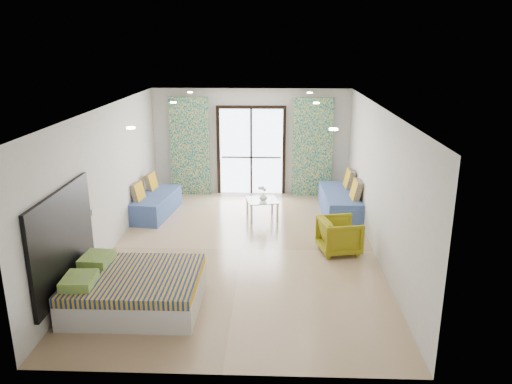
{
  "coord_description": "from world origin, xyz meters",
  "views": [
    {
      "loc": [
        0.6,
        -8.8,
        3.83
      ],
      "look_at": [
        0.26,
        0.01,
        1.15
      ],
      "focal_mm": 35.0,
      "sensor_mm": 36.0,
      "label": 1
    }
  ],
  "objects_px": {
    "daybed_left": "(155,203)",
    "coffee_table": "(262,202)",
    "daybed_right": "(341,202)",
    "armchair": "(339,234)",
    "bed": "(134,289)"
  },
  "relations": [
    {
      "from": "coffee_table",
      "to": "daybed_left",
      "type": "bearing_deg",
      "value": 176.45
    },
    {
      "from": "daybed_right",
      "to": "armchair",
      "type": "distance_m",
      "value": 2.15
    },
    {
      "from": "daybed_right",
      "to": "coffee_table",
      "type": "xyz_separation_m",
      "value": [
        -1.78,
        -0.3,
        0.1
      ]
    },
    {
      "from": "armchair",
      "to": "coffee_table",
      "type": "bearing_deg",
      "value": 27.35
    },
    {
      "from": "bed",
      "to": "daybed_left",
      "type": "height_order",
      "value": "daybed_left"
    },
    {
      "from": "bed",
      "to": "armchair",
      "type": "relative_size",
      "value": 2.6
    },
    {
      "from": "daybed_left",
      "to": "coffee_table",
      "type": "bearing_deg",
      "value": 3.52
    },
    {
      "from": "daybed_left",
      "to": "daybed_right",
      "type": "xyz_separation_m",
      "value": [
        4.23,
        0.15,
        0.03
      ]
    },
    {
      "from": "daybed_left",
      "to": "daybed_right",
      "type": "distance_m",
      "value": 4.24
    },
    {
      "from": "coffee_table",
      "to": "bed",
      "type": "bearing_deg",
      "value": -114.58
    },
    {
      "from": "bed",
      "to": "armchair",
      "type": "height_order",
      "value": "armchair"
    },
    {
      "from": "bed",
      "to": "armchair",
      "type": "xyz_separation_m",
      "value": [
        3.31,
        2.13,
        0.09
      ]
    },
    {
      "from": "bed",
      "to": "armchair",
      "type": "bearing_deg",
      "value": 32.77
    },
    {
      "from": "daybed_right",
      "to": "daybed_left",
      "type": "bearing_deg",
      "value": -179.69
    },
    {
      "from": "daybed_right",
      "to": "armchair",
      "type": "relative_size",
      "value": 2.66
    }
  ]
}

